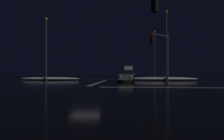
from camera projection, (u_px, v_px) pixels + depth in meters
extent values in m
cube|color=black|center=(86.00, 88.00, 18.66)|extent=(120.00, 120.00, 0.10)
cube|color=white|center=(99.00, 82.00, 26.67)|extent=(0.35, 13.77, 0.01)
cube|color=yellow|center=(109.00, 79.00, 38.23)|extent=(22.00, 0.15, 0.01)
cube|color=white|center=(181.00, 88.00, 17.94)|extent=(13.77, 0.40, 0.01)
ellipsoid|color=white|center=(50.00, 79.00, 33.93)|extent=(9.48, 1.50, 0.50)
ellipsoid|color=white|center=(164.00, 79.00, 32.31)|extent=(9.98, 1.50, 0.55)
cube|color=slate|center=(126.00, 77.00, 28.48)|extent=(1.80, 4.20, 0.70)
cube|color=black|center=(126.00, 72.00, 28.69)|extent=(1.60, 2.00, 0.55)
cylinder|color=black|center=(133.00, 80.00, 26.85)|extent=(0.22, 0.64, 0.64)
cylinder|color=black|center=(119.00, 80.00, 27.01)|extent=(0.22, 0.64, 0.64)
cylinder|color=black|center=(133.00, 79.00, 29.94)|extent=(0.22, 0.64, 0.64)
cylinder|color=black|center=(120.00, 79.00, 30.10)|extent=(0.22, 0.64, 0.64)
sphere|color=#F9EFC6|center=(131.00, 77.00, 26.31)|extent=(0.22, 0.22, 0.22)
sphere|color=#F9EFC6|center=(120.00, 77.00, 26.43)|extent=(0.22, 0.22, 0.22)
cube|color=#14512D|center=(128.00, 76.00, 34.49)|extent=(1.80, 4.20, 0.70)
cube|color=black|center=(128.00, 72.00, 34.69)|extent=(1.60, 2.00, 0.55)
cylinder|color=black|center=(134.00, 78.00, 32.86)|extent=(0.22, 0.64, 0.64)
cylinder|color=black|center=(122.00, 78.00, 33.02)|extent=(0.22, 0.64, 0.64)
cylinder|color=black|center=(134.00, 78.00, 35.95)|extent=(0.22, 0.64, 0.64)
cylinder|color=black|center=(123.00, 78.00, 36.11)|extent=(0.22, 0.64, 0.64)
sphere|color=#F9EFC6|center=(132.00, 76.00, 32.32)|extent=(0.22, 0.22, 0.22)
sphere|color=#F9EFC6|center=(124.00, 76.00, 32.43)|extent=(0.22, 0.22, 0.22)
cube|color=#B7B7BC|center=(128.00, 75.00, 40.06)|extent=(1.80, 4.20, 0.70)
cube|color=black|center=(128.00, 72.00, 40.27)|extent=(1.60, 2.00, 0.55)
cylinder|color=black|center=(133.00, 77.00, 38.44)|extent=(0.22, 0.64, 0.64)
cylinder|color=black|center=(123.00, 77.00, 38.60)|extent=(0.22, 0.64, 0.64)
cylinder|color=black|center=(133.00, 77.00, 41.53)|extent=(0.22, 0.64, 0.64)
cylinder|color=black|center=(123.00, 77.00, 41.68)|extent=(0.22, 0.64, 0.64)
sphere|color=#F9EFC6|center=(131.00, 75.00, 37.90)|extent=(0.22, 0.22, 0.22)
sphere|color=#F9EFC6|center=(124.00, 75.00, 38.01)|extent=(0.22, 0.22, 0.22)
cube|color=#C66014|center=(130.00, 75.00, 46.78)|extent=(1.80, 4.20, 0.70)
cube|color=black|center=(130.00, 72.00, 46.99)|extent=(1.60, 2.00, 0.55)
cylinder|color=black|center=(134.00, 77.00, 45.15)|extent=(0.22, 0.64, 0.64)
cylinder|color=black|center=(126.00, 77.00, 45.31)|extent=(0.22, 0.64, 0.64)
cylinder|color=black|center=(134.00, 76.00, 48.24)|extent=(0.22, 0.64, 0.64)
cylinder|color=black|center=(126.00, 76.00, 48.40)|extent=(0.22, 0.64, 0.64)
sphere|color=#F9EFC6|center=(133.00, 75.00, 44.61)|extent=(0.22, 0.22, 0.22)
sphere|color=#F9EFC6|center=(127.00, 75.00, 44.73)|extent=(0.22, 0.22, 0.22)
cube|color=navy|center=(129.00, 75.00, 52.62)|extent=(1.80, 4.20, 0.70)
cube|color=black|center=(129.00, 72.00, 52.82)|extent=(1.60, 2.00, 0.55)
cylinder|color=black|center=(133.00, 76.00, 50.99)|extent=(0.22, 0.64, 0.64)
cylinder|color=black|center=(125.00, 76.00, 51.15)|extent=(0.22, 0.64, 0.64)
cylinder|color=black|center=(132.00, 76.00, 54.08)|extent=(0.22, 0.64, 0.64)
cylinder|color=black|center=(125.00, 76.00, 54.24)|extent=(0.22, 0.64, 0.64)
sphere|color=#F9EFC6|center=(131.00, 74.00, 50.45)|extent=(0.22, 0.22, 0.22)
sphere|color=#F9EFC6|center=(126.00, 74.00, 50.56)|extent=(0.22, 0.22, 0.22)
cube|color=black|center=(129.00, 74.00, 58.15)|extent=(1.80, 4.20, 0.70)
cube|color=black|center=(129.00, 72.00, 58.36)|extent=(1.60, 2.00, 0.55)
cylinder|color=black|center=(133.00, 76.00, 56.52)|extent=(0.22, 0.64, 0.64)
cylinder|color=black|center=(126.00, 76.00, 56.68)|extent=(0.22, 0.64, 0.64)
cylinder|color=black|center=(133.00, 76.00, 59.61)|extent=(0.22, 0.64, 0.64)
cylinder|color=black|center=(126.00, 76.00, 59.77)|extent=(0.22, 0.64, 0.64)
sphere|color=#F9EFC6|center=(132.00, 74.00, 55.98)|extent=(0.22, 0.22, 0.22)
sphere|color=#F9EFC6|center=(127.00, 74.00, 56.10)|extent=(0.22, 0.22, 0.22)
cube|color=beige|center=(129.00, 71.00, 61.89)|extent=(2.40, 2.20, 2.30)
cube|color=silver|center=(129.00, 70.00, 66.37)|extent=(2.40, 5.00, 2.60)
cylinder|color=black|center=(133.00, 75.00, 62.37)|extent=(0.28, 0.96, 0.96)
cylinder|color=black|center=(124.00, 75.00, 62.58)|extent=(0.28, 0.96, 0.96)
cylinder|color=black|center=(133.00, 75.00, 67.05)|extent=(0.28, 0.96, 0.96)
cylinder|color=black|center=(125.00, 75.00, 67.26)|extent=(0.28, 0.96, 0.96)
sphere|color=#F9EFC6|center=(132.00, 73.00, 60.66)|extent=(0.26, 0.26, 0.26)
sphere|color=#F9EFC6|center=(126.00, 73.00, 60.81)|extent=(0.26, 0.26, 0.26)
cube|color=black|center=(155.00, 4.00, 12.86)|extent=(0.46, 0.46, 1.05)
sphere|color=black|center=(153.00, 4.00, 12.98)|extent=(0.22, 0.22, 0.22)
sphere|color=black|center=(153.00, 10.00, 12.98)|extent=(0.22, 0.22, 0.22)
cylinder|color=#4C4C51|center=(168.00, 58.00, 26.35)|extent=(0.18, 0.18, 5.98)
cylinder|color=#4C4C51|center=(160.00, 35.00, 25.41)|extent=(2.23, 2.23, 0.12)
cube|color=black|center=(152.00, 39.00, 24.43)|extent=(0.46, 0.46, 1.05)
sphere|color=red|center=(151.00, 36.00, 24.33)|extent=(0.22, 0.22, 0.22)
sphere|color=black|center=(151.00, 39.00, 24.33)|extent=(0.22, 0.22, 0.22)
sphere|color=black|center=(151.00, 42.00, 24.32)|extent=(0.22, 0.22, 0.22)
cylinder|color=#424247|center=(46.00, 50.00, 33.10)|extent=(0.20, 0.20, 9.35)
sphere|color=#F9AD47|center=(46.00, 19.00, 33.15)|extent=(0.44, 0.44, 0.44)
cylinder|color=#424247|center=(166.00, 47.00, 31.49)|extent=(0.20, 0.20, 10.00)
sphere|color=#F9AD47|center=(166.00, 12.00, 31.54)|extent=(0.44, 0.44, 0.44)
cylinder|color=#424247|center=(155.00, 55.00, 47.43)|extent=(0.20, 0.20, 9.99)
sphere|color=#F9AD47|center=(154.00, 32.00, 47.47)|extent=(0.44, 0.44, 0.44)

